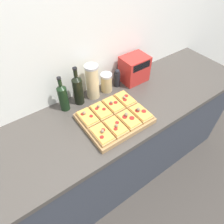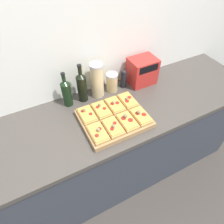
{
  "view_description": "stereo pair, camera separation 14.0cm",
  "coord_description": "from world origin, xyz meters",
  "px_view_note": "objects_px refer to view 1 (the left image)",
  "views": [
    {
      "loc": [
        -0.53,
        -0.53,
        1.99
      ],
      "look_at": [
        0.04,
        0.27,
        0.99
      ],
      "focal_mm": 32.0,
      "sensor_mm": 36.0,
      "label": 1
    },
    {
      "loc": [
        -0.41,
        -0.6,
        1.99
      ],
      "look_at": [
        0.04,
        0.27,
        0.99
      ],
      "focal_mm": 32.0,
      "sensor_mm": 36.0,
      "label": 2
    }
  ],
  "objects_px": {
    "wine_bottle": "(78,89)",
    "grain_jar_short": "(106,82)",
    "pepper_mill": "(117,78)",
    "cutting_board": "(114,118)",
    "olive_oil_bottle": "(63,97)",
    "grain_jar_tall": "(92,82)",
    "toaster_oven": "(134,69)"
  },
  "relations": [
    {
      "from": "wine_bottle",
      "to": "grain_jar_short",
      "type": "bearing_deg",
      "value": 0.0
    },
    {
      "from": "pepper_mill",
      "to": "toaster_oven",
      "type": "height_order",
      "value": "toaster_oven"
    },
    {
      "from": "cutting_board",
      "to": "grain_jar_short",
      "type": "xyz_separation_m",
      "value": [
        0.14,
        0.31,
        0.06
      ]
    },
    {
      "from": "grain_jar_short",
      "to": "toaster_oven",
      "type": "bearing_deg",
      "value": -3.3
    },
    {
      "from": "olive_oil_bottle",
      "to": "pepper_mill",
      "type": "bearing_deg",
      "value": 0.0
    },
    {
      "from": "olive_oil_bottle",
      "to": "grain_jar_short",
      "type": "height_order",
      "value": "olive_oil_bottle"
    },
    {
      "from": "grain_jar_tall",
      "to": "toaster_oven",
      "type": "height_order",
      "value": "grain_jar_tall"
    },
    {
      "from": "olive_oil_bottle",
      "to": "wine_bottle",
      "type": "distance_m",
      "value": 0.12
    },
    {
      "from": "pepper_mill",
      "to": "wine_bottle",
      "type": "bearing_deg",
      "value": 180.0
    },
    {
      "from": "cutting_board",
      "to": "olive_oil_bottle",
      "type": "height_order",
      "value": "olive_oil_bottle"
    },
    {
      "from": "wine_bottle",
      "to": "grain_jar_tall",
      "type": "height_order",
      "value": "wine_bottle"
    },
    {
      "from": "wine_bottle",
      "to": "grain_jar_tall",
      "type": "relative_size",
      "value": 1.1
    },
    {
      "from": "cutting_board",
      "to": "grain_jar_tall",
      "type": "distance_m",
      "value": 0.33
    },
    {
      "from": "cutting_board",
      "to": "olive_oil_bottle",
      "type": "bearing_deg",
      "value": 126.71
    },
    {
      "from": "cutting_board",
      "to": "wine_bottle",
      "type": "relative_size",
      "value": 1.45
    },
    {
      "from": "wine_bottle",
      "to": "pepper_mill",
      "type": "relative_size",
      "value": 1.93
    },
    {
      "from": "cutting_board",
      "to": "wine_bottle",
      "type": "bearing_deg",
      "value": 109.43
    },
    {
      "from": "olive_oil_bottle",
      "to": "pepper_mill",
      "type": "relative_size",
      "value": 1.75
    },
    {
      "from": "grain_jar_tall",
      "to": "grain_jar_short",
      "type": "height_order",
      "value": "grain_jar_tall"
    },
    {
      "from": "grain_jar_short",
      "to": "pepper_mill",
      "type": "bearing_deg",
      "value": 0.0
    },
    {
      "from": "pepper_mill",
      "to": "toaster_oven",
      "type": "relative_size",
      "value": 0.67
    },
    {
      "from": "grain_jar_short",
      "to": "pepper_mill",
      "type": "relative_size",
      "value": 0.98
    },
    {
      "from": "wine_bottle",
      "to": "pepper_mill",
      "type": "height_order",
      "value": "wine_bottle"
    },
    {
      "from": "cutting_board",
      "to": "toaster_oven",
      "type": "relative_size",
      "value": 1.86
    },
    {
      "from": "cutting_board",
      "to": "pepper_mill",
      "type": "bearing_deg",
      "value": 51.04
    },
    {
      "from": "wine_bottle",
      "to": "grain_jar_tall",
      "type": "xyz_separation_m",
      "value": [
        0.13,
        0.0,
        0.01
      ]
    },
    {
      "from": "olive_oil_bottle",
      "to": "grain_jar_short",
      "type": "relative_size",
      "value": 1.79
    },
    {
      "from": "grain_jar_tall",
      "to": "toaster_oven",
      "type": "bearing_deg",
      "value": -2.25
    },
    {
      "from": "olive_oil_bottle",
      "to": "grain_jar_short",
      "type": "distance_m",
      "value": 0.38
    },
    {
      "from": "wine_bottle",
      "to": "grain_jar_short",
      "type": "relative_size",
      "value": 1.98
    },
    {
      "from": "olive_oil_bottle",
      "to": "grain_jar_short",
      "type": "xyz_separation_m",
      "value": [
        0.37,
        0.0,
        -0.04
      ]
    },
    {
      "from": "wine_bottle",
      "to": "toaster_oven",
      "type": "relative_size",
      "value": 1.28
    }
  ]
}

